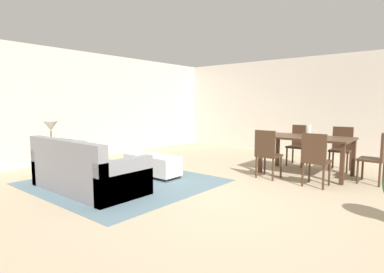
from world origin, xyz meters
TOP-DOWN VIEW (x-y plane):
  - ground_plane at (0.00, 0.00)m, footprint 10.80×10.80m
  - wall_back at (0.00, 5.00)m, footprint 9.00×0.12m
  - wall_left at (-4.50, 0.50)m, footprint 0.12×11.00m
  - area_rug at (-1.81, -0.34)m, footprint 3.00×2.80m
  - couch at (-1.86, -1.04)m, footprint 2.02×0.97m
  - ottoman_table at (-1.75, 0.31)m, footprint 1.19×0.46m
  - side_table at (-3.17, -0.96)m, footprint 0.40×0.40m
  - table_lamp at (-3.17, -0.96)m, footprint 0.26×0.26m
  - dining_table at (0.51, 2.38)m, footprint 1.67×0.96m
  - dining_chair_near_left at (0.07, 1.55)m, footprint 0.41×0.41m
  - dining_chair_near_right at (0.96, 1.51)m, footprint 0.40×0.40m
  - dining_chair_far_left at (0.06, 3.20)m, footprint 0.41×0.41m
  - dining_chair_far_right at (0.96, 3.23)m, footprint 0.42×0.42m
  - dining_chair_head_east at (1.74, 2.38)m, footprint 0.42×0.42m
  - vase_centerpiece at (0.55, 2.34)m, footprint 0.10×0.10m
  - book_on_ottoman at (-1.82, 0.35)m, footprint 0.30×0.26m

SIDE VIEW (x-z plane):
  - ground_plane at x=0.00m, z-range 0.00..0.00m
  - area_rug at x=-1.81m, z-range 0.00..0.01m
  - ottoman_table at x=-1.75m, z-range 0.03..0.44m
  - couch at x=-1.86m, z-range -0.14..0.72m
  - book_on_ottoman at x=-1.82m, z-range 0.41..0.45m
  - side_table at x=-3.17m, z-range 0.16..0.72m
  - dining_chair_near_left at x=0.07m, z-range 0.06..0.98m
  - dining_chair_near_right at x=0.96m, z-range 0.06..0.98m
  - dining_chair_far_left at x=0.06m, z-range 0.06..0.98m
  - dining_chair_far_right at x=0.96m, z-range 0.06..0.98m
  - dining_chair_head_east at x=1.74m, z-range 0.06..0.98m
  - dining_table at x=0.51m, z-range 0.29..1.05m
  - vase_centerpiece at x=0.55m, z-range 0.76..0.99m
  - table_lamp at x=-3.17m, z-range 0.70..1.23m
  - wall_back at x=0.00m, z-range 0.00..2.70m
  - wall_left at x=-4.50m, z-range 0.00..2.70m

